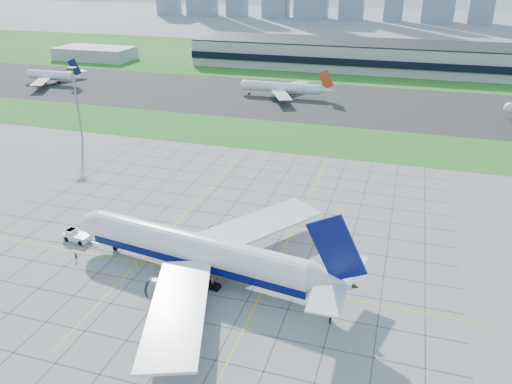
{
  "coord_description": "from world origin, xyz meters",
  "views": [
    {
      "loc": [
        40.11,
        -80.38,
        57.42
      ],
      "look_at": [
        7.74,
        25.0,
        7.0
      ],
      "focal_mm": 35.0,
      "sensor_mm": 36.0,
      "label": 1
    }
  ],
  "objects_px": {
    "airliner": "(199,251)",
    "pushback_tug": "(76,236)",
    "light_mast": "(76,95)",
    "crew_near": "(76,256)",
    "distant_jet_1": "(283,88)",
    "crew_far": "(330,320)",
    "distant_jet_0": "(53,75)"
  },
  "relations": [
    {
      "from": "crew_near",
      "to": "crew_far",
      "type": "height_order",
      "value": "crew_far"
    },
    {
      "from": "airliner",
      "to": "distant_jet_1",
      "type": "bearing_deg",
      "value": 106.04
    },
    {
      "from": "pushback_tug",
      "to": "crew_near",
      "type": "xyz_separation_m",
      "value": [
        4.94,
        -7.17,
        -0.27
      ]
    },
    {
      "from": "pushback_tug",
      "to": "airliner",
      "type": "bearing_deg",
      "value": 0.42
    },
    {
      "from": "crew_near",
      "to": "crew_far",
      "type": "relative_size",
      "value": 0.94
    },
    {
      "from": "pushback_tug",
      "to": "light_mast",
      "type": "bearing_deg",
      "value": 131.9
    },
    {
      "from": "light_mast",
      "to": "distant_jet_0",
      "type": "xyz_separation_m",
      "value": [
        -68.83,
        74.24,
        -11.7
      ]
    },
    {
      "from": "airliner",
      "to": "crew_near",
      "type": "distance_m",
      "value": 27.95
    },
    {
      "from": "pushback_tug",
      "to": "distant_jet_0",
      "type": "bearing_deg",
      "value": 137.12
    },
    {
      "from": "light_mast",
      "to": "crew_near",
      "type": "relative_size",
      "value": 15.02
    },
    {
      "from": "pushback_tug",
      "to": "crew_far",
      "type": "distance_m",
      "value": 61.3
    },
    {
      "from": "pushback_tug",
      "to": "distant_jet_0",
      "type": "height_order",
      "value": "distant_jet_0"
    },
    {
      "from": "crew_far",
      "to": "crew_near",
      "type": "bearing_deg",
      "value": -132.85
    },
    {
      "from": "crew_near",
      "to": "crew_far",
      "type": "bearing_deg",
      "value": -80.82
    },
    {
      "from": "light_mast",
      "to": "crew_near",
      "type": "xyz_separation_m",
      "value": [
        46.81,
        -69.89,
        -15.33
      ]
    },
    {
      "from": "airliner",
      "to": "pushback_tug",
      "type": "height_order",
      "value": "airliner"
    },
    {
      "from": "crew_near",
      "to": "distant_jet_1",
      "type": "height_order",
      "value": "distant_jet_1"
    },
    {
      "from": "distant_jet_0",
      "to": "pushback_tug",
      "type": "bearing_deg",
      "value": -51.05
    },
    {
      "from": "airliner",
      "to": "distant_jet_1",
      "type": "height_order",
      "value": "airliner"
    },
    {
      "from": "crew_near",
      "to": "crew_far",
      "type": "distance_m",
      "value": 55.36
    },
    {
      "from": "airliner",
      "to": "crew_near",
      "type": "bearing_deg",
      "value": -166.1
    },
    {
      "from": "airliner",
      "to": "pushback_tug",
      "type": "relative_size",
      "value": 6.85
    },
    {
      "from": "airliner",
      "to": "distant_jet_1",
      "type": "relative_size",
      "value": 1.48
    },
    {
      "from": "light_mast",
      "to": "crew_near",
      "type": "bearing_deg",
      "value": -56.19
    },
    {
      "from": "crew_near",
      "to": "distant_jet_0",
      "type": "height_order",
      "value": "distant_jet_0"
    },
    {
      "from": "light_mast",
      "to": "distant_jet_1",
      "type": "relative_size",
      "value": 0.6
    },
    {
      "from": "pushback_tug",
      "to": "distant_jet_0",
      "type": "distance_m",
      "value": 176.14
    },
    {
      "from": "crew_near",
      "to": "distant_jet_0",
      "type": "xyz_separation_m",
      "value": [
        -115.64,
        144.13,
        3.63
      ]
    },
    {
      "from": "distant_jet_1",
      "to": "distant_jet_0",
      "type": "bearing_deg",
      "value": -176.18
    },
    {
      "from": "distant_jet_0",
      "to": "distant_jet_1",
      "type": "relative_size",
      "value": 1.0
    },
    {
      "from": "crew_near",
      "to": "distant_jet_0",
      "type": "relative_size",
      "value": 0.04
    },
    {
      "from": "pushback_tug",
      "to": "distant_jet_1",
      "type": "relative_size",
      "value": 0.22
    }
  ]
}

